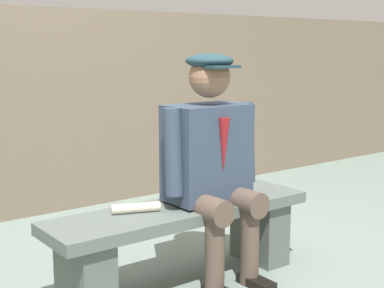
# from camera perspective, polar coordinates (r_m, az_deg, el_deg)

# --- Properties ---
(ground_plane) EXTENTS (30.00, 30.00, 0.00)m
(ground_plane) POSITION_cam_1_polar(r_m,az_deg,el_deg) (3.40, -1.00, -13.84)
(ground_plane) COLOR slate
(bench) EXTENTS (1.61, 0.43, 0.47)m
(bench) POSITION_cam_1_polar(r_m,az_deg,el_deg) (3.29, -1.02, -8.92)
(bench) COLOR #535D58
(bench) RESTS_ON ground
(seated_man) EXTENTS (0.64, 0.56, 1.32)m
(seated_man) POSITION_cam_1_polar(r_m,az_deg,el_deg) (3.25, 2.02, -1.19)
(seated_man) COLOR #313F53
(seated_man) RESTS_ON ground
(rolled_magazine) EXTENTS (0.27, 0.15, 0.05)m
(rolled_magazine) POSITION_cam_1_polar(r_m,az_deg,el_deg) (3.12, -5.69, -6.43)
(rolled_magazine) COLOR beige
(rolled_magazine) RESTS_ON bench
(stadium_wall) EXTENTS (12.00, 0.24, 1.67)m
(stadium_wall) POSITION_cam_1_polar(r_m,az_deg,el_deg) (4.83, -14.64, 3.21)
(stadium_wall) COLOR #6D5F4D
(stadium_wall) RESTS_ON ground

